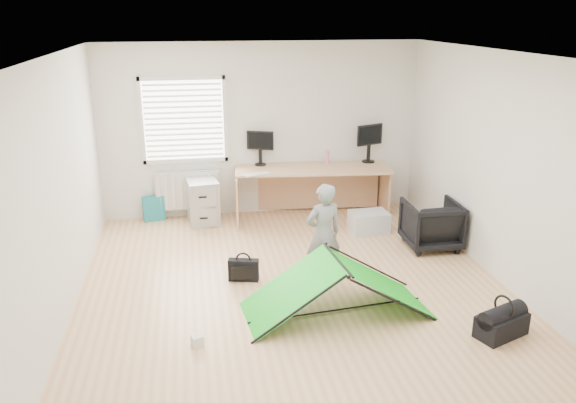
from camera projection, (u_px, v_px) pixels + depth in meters
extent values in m
plane|color=tan|center=(294.00, 288.00, 6.68)|extent=(5.50, 5.50, 0.00)
cube|color=silver|center=(262.00, 130.00, 8.81)|extent=(5.00, 0.02, 2.70)
cube|color=silver|center=(184.00, 120.00, 8.51)|extent=(1.20, 0.06, 1.20)
cube|color=silver|center=(188.00, 190.00, 8.82)|extent=(1.00, 0.12, 0.60)
cube|color=tan|center=(312.00, 193.00, 8.83)|extent=(2.46, 0.99, 0.82)
cube|color=#A3A6A8|center=(203.00, 201.00, 8.65)|extent=(0.51, 0.64, 0.69)
cube|color=black|center=(260.00, 153.00, 8.79)|extent=(0.42, 0.23, 0.40)
cube|color=black|center=(369.00, 148.00, 8.96)|extent=(0.48, 0.26, 0.45)
cube|color=beige|center=(257.00, 174.00, 8.32)|extent=(0.42, 0.26, 0.02)
cylinder|color=#D17597|center=(327.00, 157.00, 8.86)|extent=(0.07, 0.07, 0.22)
imported|color=black|center=(431.00, 224.00, 7.73)|extent=(0.73, 0.75, 0.66)
imported|color=gray|center=(323.00, 234.00, 6.63)|extent=(0.51, 0.39, 1.24)
cube|color=silver|center=(369.00, 222.00, 8.32)|extent=(0.57, 0.42, 0.31)
cube|color=teal|center=(154.00, 208.00, 8.78)|extent=(0.35, 0.21, 0.39)
cube|color=black|center=(244.00, 270.00, 6.82)|extent=(0.38, 0.20, 0.27)
cube|color=silver|center=(197.00, 340.00, 5.51)|extent=(0.14, 0.14, 0.11)
cube|color=black|center=(501.00, 325.00, 5.66)|extent=(0.60, 0.45, 0.23)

